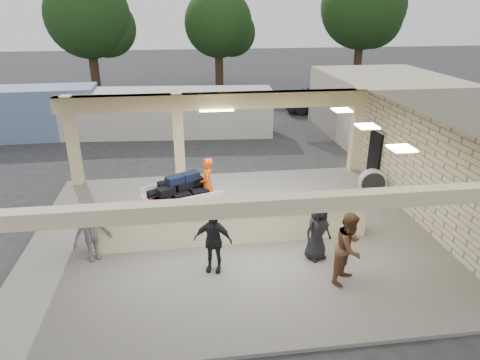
{
  "coord_description": "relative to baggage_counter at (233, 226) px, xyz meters",
  "views": [
    {
      "loc": [
        -1.29,
        -11.52,
        6.62
      ],
      "look_at": [
        0.41,
        1.0,
        1.42
      ],
      "focal_mm": 32.0,
      "sensor_mm": 36.0,
      "label": 1
    }
  ],
  "objects": [
    {
      "name": "ground",
      "position": [
        0.0,
        0.5,
        -0.59
      ],
      "size": [
        120.0,
        120.0,
        0.0
      ],
      "primitive_type": "plane",
      "color": "#272729",
      "rests_on": "ground"
    },
    {
      "name": "pavilion",
      "position": [
        0.21,
        1.16,
        0.76
      ],
      "size": [
        12.01,
        10.0,
        3.55
      ],
      "color": "slate",
      "rests_on": "ground"
    },
    {
      "name": "baggage_counter",
      "position": [
        0.0,
        0.0,
        0.0
      ],
      "size": [
        8.2,
        0.58,
        0.98
      ],
      "color": "beige",
      "rests_on": "pavilion"
    },
    {
      "name": "luggage_cart",
      "position": [
        -1.51,
        2.03,
        0.27
      ],
      "size": [
        2.71,
        2.16,
        1.38
      ],
      "rotation": [
        0.0,
        0.0,
        0.33
      ],
      "color": "white",
      "rests_on": "pavilion"
    },
    {
      "name": "drum_fan",
      "position": [
        5.34,
        2.4,
        0.08
      ],
      "size": [
        0.99,
        0.53,
        1.07
      ],
      "rotation": [
        0.0,
        0.0,
        -0.14
      ],
      "color": "white",
      "rests_on": "pavilion"
    },
    {
      "name": "baggage_handler",
      "position": [
        -0.61,
        2.18,
        0.45
      ],
      "size": [
        0.42,
        0.7,
        1.87
      ],
      "primitive_type": "imported",
      "rotation": [
        0.0,
        0.0,
        4.65
      ],
      "color": "#E64F0C",
      "rests_on": "pavilion"
    },
    {
      "name": "passenger_a",
      "position": [
        2.63,
        -2.32,
        0.46
      ],
      "size": [
        0.93,
        0.93,
        1.88
      ],
      "primitive_type": "imported",
      "rotation": [
        0.0,
        0.0,
        0.78
      ],
      "color": "brown",
      "rests_on": "pavilion"
    },
    {
      "name": "passenger_b",
      "position": [
        -0.69,
        -1.41,
        0.38
      ],
      "size": [
        1.08,
        0.64,
        1.73
      ],
      "primitive_type": "imported",
      "rotation": [
        0.0,
        0.0,
        -0.29
      ],
      "color": "black",
      "rests_on": "pavilion"
    },
    {
      "name": "passenger_c",
      "position": [
        -3.89,
        -0.5,
        0.34
      ],
      "size": [
        1.11,
        0.88,
        1.66
      ],
      "primitive_type": "imported",
      "rotation": [
        0.0,
        0.0,
        0.55
      ],
      "color": "#525258",
      "rests_on": "pavilion"
    },
    {
      "name": "passenger_d",
      "position": [
        2.17,
        -1.22,
        0.36
      ],
      "size": [
        0.89,
        0.64,
        1.69
      ],
      "primitive_type": "imported",
      "rotation": [
        0.0,
        0.0,
        0.42
      ],
      "color": "black",
      "rests_on": "pavilion"
    },
    {
      "name": "car_white_a",
      "position": [
        9.32,
        12.82,
        0.18
      ],
      "size": [
        5.65,
        3.15,
        1.54
      ],
      "primitive_type": "imported",
      "rotation": [
        0.0,
        0.0,
        1.68
      ],
      "color": "silver",
      "rests_on": "ground"
    },
    {
      "name": "car_white_b",
      "position": [
        12.13,
        14.4,
        0.13
      ],
      "size": [
        4.86,
        3.45,
        1.44
      ],
      "primitive_type": "imported",
      "rotation": [
        0.0,
        0.0,
        1.14
      ],
      "color": "silver",
      "rests_on": "ground"
    },
    {
      "name": "car_dark",
      "position": [
        7.76,
        15.78,
        0.2
      ],
      "size": [
        4.89,
        2.24,
        1.57
      ],
      "primitive_type": "imported",
      "rotation": [
        0.0,
        0.0,
        1.45
      ],
      "color": "black",
      "rests_on": "ground"
    },
    {
      "name": "container_white",
      "position": [
        -2.18,
        11.97,
        0.64
      ],
      "size": [
        11.48,
        3.13,
        2.46
      ],
      "primitive_type": "cube",
      "rotation": [
        0.0,
        0.0,
        -0.08
      ],
      "color": "silver",
      "rests_on": "ground"
    },
    {
      "name": "fence",
      "position": [
        11.0,
        9.5,
        0.47
      ],
      "size": [
        12.06,
        0.06,
        2.03
      ],
      "color": "gray",
      "rests_on": "ground"
    },
    {
      "name": "tree_left",
      "position": [
        -7.68,
        24.66,
        5.0
      ],
      "size": [
        6.6,
        6.3,
        9.0
      ],
      "color": "#382619",
      "rests_on": "ground"
    },
    {
      "name": "tree_mid",
      "position": [
        2.32,
        26.66,
        4.38
      ],
      "size": [
        6.0,
        5.6,
        8.0
      ],
      "color": "#382619",
      "rests_on": "ground"
    },
    {
      "name": "tree_right",
      "position": [
        14.32,
        25.66,
        5.63
      ],
      "size": [
        7.2,
        7.0,
        10.0
      ],
      "color": "#382619",
      "rests_on": "ground"
    },
    {
      "name": "adjacent_building",
      "position": [
        9.5,
        10.5,
        1.01
      ],
      "size": [
        6.0,
        8.0,
        3.2
      ],
      "primitive_type": "cube",
      "color": "#BAB294",
      "rests_on": "ground"
    }
  ]
}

